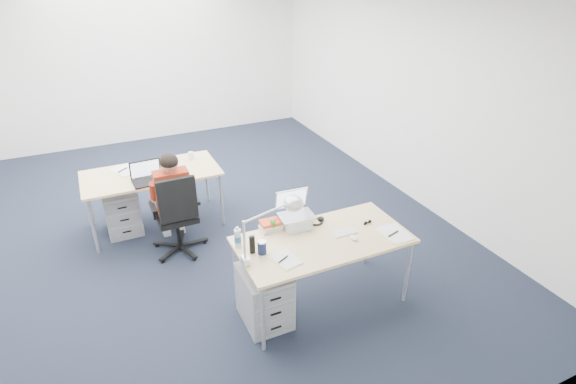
{
  "coord_description": "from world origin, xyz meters",
  "views": [
    {
      "loc": [
        -0.95,
        -4.83,
        3.03
      ],
      "look_at": [
        0.79,
        -1.05,
        0.85
      ],
      "focal_mm": 28.0,
      "sensor_mm": 36.0,
      "label": 1
    }
  ],
  "objects_px": {
    "silver_laptop": "(296,212)",
    "cordless_phone": "(252,245)",
    "headphones": "(316,221)",
    "desk_lamp": "(264,231)",
    "desk_far": "(151,176)",
    "office_chair": "(178,230)",
    "water_bottle": "(238,237)",
    "computer_mouse": "(354,238)",
    "wireless_keyboard": "(345,233)",
    "seated_person": "(172,199)",
    "sunglasses": "(368,223)",
    "drawer_pedestal_near": "(264,296)",
    "can_koozie": "(262,247)",
    "dark_laptop": "(147,172)",
    "drawer_pedestal_far": "(122,211)",
    "bear_figurine": "(273,226)",
    "book_stack": "(271,225)",
    "desk_near": "(323,243)",
    "far_cup": "(191,156)"
  },
  "relations": [
    {
      "from": "silver_laptop",
      "to": "cordless_phone",
      "type": "height_order",
      "value": "silver_laptop"
    },
    {
      "from": "headphones",
      "to": "desk_lamp",
      "type": "xyz_separation_m",
      "value": [
        -0.68,
        -0.35,
        0.27
      ]
    },
    {
      "from": "desk_far",
      "to": "silver_laptop",
      "type": "relative_size",
      "value": 4.62
    },
    {
      "from": "silver_laptop",
      "to": "office_chair",
      "type": "bearing_deg",
      "value": 132.56
    },
    {
      "from": "water_bottle",
      "to": "computer_mouse",
      "type": "bearing_deg",
      "value": -18.86
    },
    {
      "from": "wireless_keyboard",
      "to": "headphones",
      "type": "xyz_separation_m",
      "value": [
        -0.16,
        0.29,
        0.01
      ]
    },
    {
      "from": "seated_person",
      "to": "headphones",
      "type": "xyz_separation_m",
      "value": [
        1.14,
        -1.32,
        0.15
      ]
    },
    {
      "from": "water_bottle",
      "to": "cordless_phone",
      "type": "bearing_deg",
      "value": -61.26
    },
    {
      "from": "seated_person",
      "to": "sunglasses",
      "type": "relative_size",
      "value": 12.11
    },
    {
      "from": "drawer_pedestal_near",
      "to": "cordless_phone",
      "type": "relative_size",
      "value": 3.2
    },
    {
      "from": "office_chair",
      "to": "can_koozie",
      "type": "relative_size",
      "value": 7.94
    },
    {
      "from": "seated_person",
      "to": "water_bottle",
      "type": "bearing_deg",
      "value": -76.2
    },
    {
      "from": "office_chair",
      "to": "headphones",
      "type": "distance_m",
      "value": 1.68
    },
    {
      "from": "seated_person",
      "to": "computer_mouse",
      "type": "height_order",
      "value": "seated_person"
    },
    {
      "from": "headphones",
      "to": "dark_laptop",
      "type": "xyz_separation_m",
      "value": [
        -1.33,
        1.58,
        0.11
      ]
    },
    {
      "from": "office_chair",
      "to": "drawer_pedestal_far",
      "type": "xyz_separation_m",
      "value": [
        -0.53,
        0.74,
        -0.01
      ]
    },
    {
      "from": "bear_figurine",
      "to": "dark_laptop",
      "type": "distance_m",
      "value": 1.8
    },
    {
      "from": "drawer_pedestal_near",
      "to": "computer_mouse",
      "type": "relative_size",
      "value": 5.9
    },
    {
      "from": "headphones",
      "to": "desk_lamp",
      "type": "distance_m",
      "value": 0.81
    },
    {
      "from": "computer_mouse",
      "to": "headphones",
      "type": "xyz_separation_m",
      "value": [
        -0.18,
        0.41,
        -0.0
      ]
    },
    {
      "from": "headphones",
      "to": "cordless_phone",
      "type": "bearing_deg",
      "value": -171.01
    },
    {
      "from": "computer_mouse",
      "to": "book_stack",
      "type": "xyz_separation_m",
      "value": [
        -0.62,
        0.48,
        0.03
      ]
    },
    {
      "from": "office_chair",
      "to": "drawer_pedestal_far",
      "type": "height_order",
      "value": "office_chair"
    },
    {
      "from": "cordless_phone",
      "to": "dark_laptop",
      "type": "distance_m",
      "value": 1.89
    },
    {
      "from": "drawer_pedestal_near",
      "to": "headphones",
      "type": "bearing_deg",
      "value": 23.83
    },
    {
      "from": "can_koozie",
      "to": "sunglasses",
      "type": "bearing_deg",
      "value": 1.3
    },
    {
      "from": "sunglasses",
      "to": "office_chair",
      "type": "bearing_deg",
      "value": 128.86
    },
    {
      "from": "water_bottle",
      "to": "headphones",
      "type": "bearing_deg",
      "value": 5.01
    },
    {
      "from": "desk_far",
      "to": "drawer_pedestal_near",
      "type": "xyz_separation_m",
      "value": [
        0.59,
        -2.15,
        -0.41
      ]
    },
    {
      "from": "office_chair",
      "to": "book_stack",
      "type": "distance_m",
      "value": 1.38
    },
    {
      "from": "desk_near",
      "to": "cordless_phone",
      "type": "height_order",
      "value": "cordless_phone"
    },
    {
      "from": "cordless_phone",
      "to": "water_bottle",
      "type": "bearing_deg",
      "value": 124.11
    },
    {
      "from": "cordless_phone",
      "to": "can_koozie",
      "type": "bearing_deg",
      "value": -24.32
    },
    {
      "from": "bear_figurine",
      "to": "dark_laptop",
      "type": "relative_size",
      "value": 0.38
    },
    {
      "from": "computer_mouse",
      "to": "cordless_phone",
      "type": "distance_m",
      "value": 0.94
    },
    {
      "from": "desk_near",
      "to": "bear_figurine",
      "type": "height_order",
      "value": "bear_figurine"
    },
    {
      "from": "drawer_pedestal_near",
      "to": "water_bottle",
      "type": "distance_m",
      "value": 0.62
    },
    {
      "from": "wireless_keyboard",
      "to": "silver_laptop",
      "type": "bearing_deg",
      "value": 142.73
    },
    {
      "from": "computer_mouse",
      "to": "bear_figurine",
      "type": "relative_size",
      "value": 0.69
    },
    {
      "from": "drawer_pedestal_near",
      "to": "bear_figurine",
      "type": "distance_m",
      "value": 0.65
    },
    {
      "from": "desk_near",
      "to": "computer_mouse",
      "type": "distance_m",
      "value": 0.29
    },
    {
      "from": "office_chair",
      "to": "sunglasses",
      "type": "relative_size",
      "value": 10.21
    },
    {
      "from": "drawer_pedestal_far",
      "to": "computer_mouse",
      "type": "relative_size",
      "value": 5.9
    },
    {
      "from": "book_stack",
      "to": "far_cup",
      "type": "distance_m",
      "value": 1.99
    },
    {
      "from": "office_chair",
      "to": "computer_mouse",
      "type": "distance_m",
      "value": 2.1
    },
    {
      "from": "silver_laptop",
      "to": "desk_near",
      "type": "bearing_deg",
      "value": -60.49
    },
    {
      "from": "headphones",
      "to": "cordless_phone",
      "type": "distance_m",
      "value": 0.78
    },
    {
      "from": "desk_near",
      "to": "headphones",
      "type": "height_order",
      "value": "headphones"
    },
    {
      "from": "far_cup",
      "to": "cordless_phone",
      "type": "bearing_deg",
      "value": -90.52
    },
    {
      "from": "cordless_phone",
      "to": "desk_lamp",
      "type": "relative_size",
      "value": 0.3
    }
  ]
}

